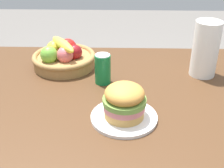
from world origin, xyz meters
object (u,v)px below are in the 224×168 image
Objects in this scene: plate at (124,117)px; sandwich at (124,101)px; soda_can at (103,69)px; fruit_basket at (64,57)px; paper_towel_roll at (205,49)px.

plate is 0.07m from sandwich.
sandwich reaches higher than plate.
fruit_basket is (-0.19, 0.15, -0.01)m from soda_can.
fruit_basket reaches higher than soda_can.
sandwich is 0.49m from paper_towel_roll.
paper_towel_roll is (0.62, -0.06, 0.07)m from fruit_basket.
plate is 1.56× the size of sandwich.
fruit_basket is at bearing 123.84° from sandwich.
soda_can is at bearing -168.71° from paper_towel_roll.
paper_towel_roll is (0.34, 0.35, 0.05)m from sandwich.
plate is 0.95× the size of paper_towel_roll.
fruit_basket is 0.63m from paper_towel_roll.
fruit_basket reaches higher than plate.
fruit_basket is (-0.27, 0.41, -0.02)m from sandwich.
sandwich reaches higher than soda_can.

